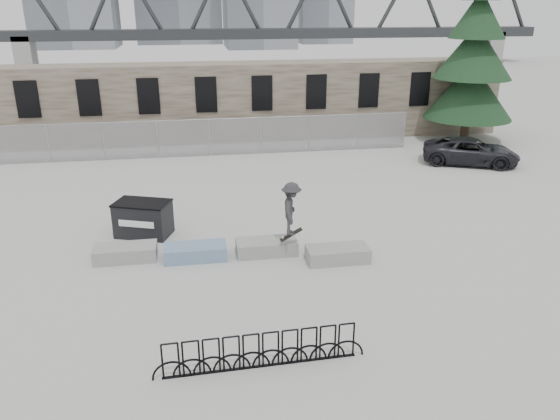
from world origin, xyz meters
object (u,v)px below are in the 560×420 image
object	(u,v)px
planter_offset	(338,254)
suv	(471,151)
spruce_tree	(474,60)
planter_center_right	(267,246)
bike_rack	(261,351)
planter_far_left	(125,252)
skateboarder	(291,209)
planter_center_left	(195,251)
dumpster	(143,219)

from	to	relation	value
planter_offset	suv	size ratio (longest dim) A/B	0.42
spruce_tree	suv	world-z (taller)	spruce_tree
planter_center_right	suv	distance (m)	14.82
spruce_tree	bike_rack	bearing A→B (deg)	-127.29
planter_far_left	bike_rack	bearing A→B (deg)	-59.94
spruce_tree	skateboarder	distance (m)	19.41
planter_center_left	bike_rack	bearing A→B (deg)	-76.98
planter_center_left	skateboarder	bearing A→B (deg)	-7.50
spruce_tree	planter_far_left	bearing A→B (deg)	-144.36
planter_far_left	suv	world-z (taller)	suv
planter_far_left	suv	bearing A→B (deg)	27.61
planter_center_left	planter_offset	distance (m)	4.62
suv	skateboarder	size ratio (longest dim) A/B	2.45
dumpster	bike_rack	distance (m)	8.79
planter_center_left	planter_center_right	world-z (taller)	same
dumpster	spruce_tree	size ratio (longest dim) A/B	0.19
bike_rack	suv	xyz separation A→B (m)	(12.82, 14.86, 0.22)
planter_center_left	suv	world-z (taller)	suv
planter_center_right	planter_offset	distance (m)	2.38
planter_far_left	spruce_tree	size ratio (longest dim) A/B	0.17
bike_rack	skateboarder	size ratio (longest dim) A/B	2.53
planter_far_left	skateboarder	world-z (taller)	skateboarder
planter_center_left	dumpster	world-z (taller)	dumpster
planter_center_left	planter_center_right	size ratio (longest dim) A/B	1.00
bike_rack	spruce_tree	bearing A→B (deg)	52.71
planter_center_left	bike_rack	distance (m)	6.11
planter_center_right	skateboarder	distance (m)	1.68
dumpster	planter_offset	bearing A→B (deg)	-6.17
dumpster	bike_rack	bearing A→B (deg)	-48.52
planter_far_left	planter_center_left	size ratio (longest dim) A/B	1.00
dumpster	spruce_tree	xyz separation A→B (m)	(18.00, 11.30, 4.10)
planter_far_left	planter_center_right	distance (m)	4.60
planter_center_left	dumpster	distance (m)	2.90
skateboarder	planter_far_left	bearing A→B (deg)	95.85
planter_offset	bike_rack	size ratio (longest dim) A/B	0.40
planter_center_left	planter_offset	bearing A→B (deg)	-11.31
suv	bike_rack	bearing A→B (deg)	162.76
planter_center_right	suv	bearing A→B (deg)	36.90
bike_rack	planter_center_right	bearing A→B (deg)	80.77
planter_center_right	planter_offset	xyz separation A→B (m)	(2.19, -0.92, 0.00)
bike_rack	skateboarder	xyz separation A→B (m)	(1.72, 5.54, 1.27)
planter_far_left	spruce_tree	distance (m)	23.16
planter_center_left	planter_offset	world-z (taller)	same
planter_center_right	planter_offset	size ratio (longest dim) A/B	1.00
dumpster	planter_far_left	bearing A→B (deg)	-83.10
skateboarder	dumpster	bearing A→B (deg)	74.86
planter_center_right	dumpster	size ratio (longest dim) A/B	0.91
suv	planter_center_left	bearing A→B (deg)	145.67
planter_center_left	planter_center_right	distance (m)	2.34
planter_center_right	spruce_tree	world-z (taller)	spruce_tree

